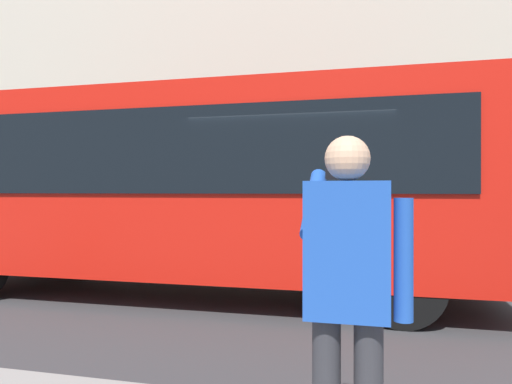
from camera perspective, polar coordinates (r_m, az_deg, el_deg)
ground_plane at (r=6.96m, az=5.48°, el=-13.02°), size 60.00×60.00×0.00m
building_facade_far at (r=14.24m, az=9.88°, el=18.15°), size 28.00×1.55×12.00m
red_bus at (r=7.32m, az=-7.64°, el=0.91°), size 9.05×2.54×3.08m
pedestrian_photographer at (r=2.37m, az=11.05°, el=-10.61°), size 0.53×0.52×1.70m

